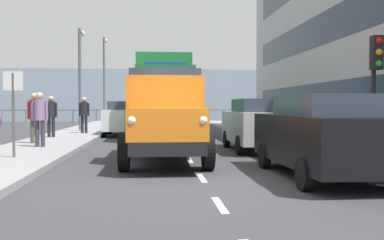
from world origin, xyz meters
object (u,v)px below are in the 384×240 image
object	(u,v)px
pedestrian_couple_b	(40,115)
car_white_oppositeside_0	(124,118)
lorry_cargo_green	(163,94)
street_sign	(13,99)
car_teal_oppositeside_1	(130,115)
pedestrian_with_bag	(35,113)
car_black_kerbside_near	(321,135)
pedestrian_couple_a	(51,113)
traffic_light_near	(376,69)
lamp_post_far	(104,72)
pedestrian_in_dark_coat	(84,112)
car_silver_kerbside_1	(258,124)
lamp_post_promenade	(80,69)
truck_vintage_orange	(165,118)

from	to	relation	value
pedestrian_couple_b	car_white_oppositeside_0	bearing A→B (deg)	-106.19
lorry_cargo_green	street_sign	bearing A→B (deg)	66.43
car_teal_oppositeside_1	pedestrian_with_bag	world-z (taller)	pedestrian_with_bag
car_black_kerbside_near	pedestrian_couple_b	distance (m)	9.34
pedestrian_with_bag	pedestrian_couple_a	bearing A→B (deg)	-87.69
pedestrian_couple_a	traffic_light_near	size ratio (longest dim) A/B	0.56
lamp_post_far	pedestrian_in_dark_coat	bearing A→B (deg)	91.28
car_teal_oppositeside_1	traffic_light_near	world-z (taller)	traffic_light_near
car_white_oppositeside_0	pedestrian_couple_b	size ratio (longest dim) A/B	2.42
pedestrian_couple_b	pedestrian_in_dark_coat	distance (m)	7.30
car_silver_kerbside_1	pedestrian_couple_b	distance (m)	7.22
pedestrian_couple_a	pedestrian_in_dark_coat	bearing A→B (deg)	-109.46
pedestrian_with_bag	pedestrian_in_dark_coat	distance (m)	5.88
street_sign	lamp_post_promenade	bearing A→B (deg)	-88.46
car_silver_kerbside_1	car_teal_oppositeside_1	xyz separation A→B (m)	(4.96, -14.09, 0.00)
pedestrian_in_dark_coat	lamp_post_promenade	bearing A→B (deg)	-77.03
lamp_post_promenade	lamp_post_far	distance (m)	9.05
pedestrian_with_bag	traffic_light_near	world-z (taller)	traffic_light_near
car_silver_kerbside_1	pedestrian_couple_b	size ratio (longest dim) A/B	2.22
truck_vintage_orange	car_silver_kerbside_1	size ratio (longest dim) A/B	1.42
lorry_cargo_green	pedestrian_with_bag	size ratio (longest dim) A/B	4.52
car_black_kerbside_near	lamp_post_far	size ratio (longest dim) A/B	0.70
lamp_post_promenade	street_sign	xyz separation A→B (m)	(-0.34, 12.70, -1.85)
traffic_light_near	street_sign	world-z (taller)	traffic_light_near
car_white_oppositeside_0	street_sign	size ratio (longest dim) A/B	1.93
pedestrian_couple_a	lamp_post_promenade	distance (m)	5.72
pedestrian_couple_a	street_sign	size ratio (longest dim) A/B	0.79
car_white_oppositeside_0	traffic_light_near	xyz separation A→B (m)	(-7.36, 11.30, 1.58)
car_teal_oppositeside_1	lamp_post_promenade	distance (m)	5.34
car_teal_oppositeside_1	street_sign	distance (m)	16.77
lorry_cargo_green	pedestrian_couple_a	size ratio (longest dim) A/B	4.62
car_silver_kerbside_1	street_sign	world-z (taller)	street_sign
car_silver_kerbside_1	pedestrian_with_bag	distance (m)	7.99
car_silver_kerbside_1	pedestrian_in_dark_coat	bearing A→B (deg)	-48.21
truck_vintage_orange	lorry_cargo_green	distance (m)	9.93
pedestrian_couple_b	lamp_post_promenade	world-z (taller)	lamp_post_promenade
car_black_kerbside_near	car_silver_kerbside_1	distance (m)	5.50
car_silver_kerbside_1	lamp_post_promenade	xyz separation A→B (m)	(7.47, -10.18, 2.63)
lorry_cargo_green	street_sign	size ratio (longest dim) A/B	3.65
traffic_light_near	lamp_post_promenade	distance (m)	16.62
car_white_oppositeside_0	lamp_post_far	bearing A→B (deg)	-78.78
car_white_oppositeside_0	lamp_post_promenade	size ratio (longest dim) A/B	0.78
lamp_post_promenade	truck_vintage_orange	bearing A→B (deg)	108.06
pedestrian_couple_b	lamp_post_far	xyz separation A→B (m)	(-0.04, -18.78, 2.80)
pedestrian_with_bag	pedestrian_couple_a	distance (m)	3.07
pedestrian_in_dark_coat	car_silver_kerbside_1	bearing A→B (deg)	131.79
truck_vintage_orange	pedestrian_with_bag	xyz separation A→B (m)	(4.57, -4.86, 0.05)
truck_vintage_orange	lamp_post_promenade	bearing A→B (deg)	-71.94
truck_vintage_orange	lorry_cargo_green	size ratio (longest dim) A/B	0.69
car_white_oppositeside_0	pedestrian_couple_b	world-z (taller)	pedestrian_couple_b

